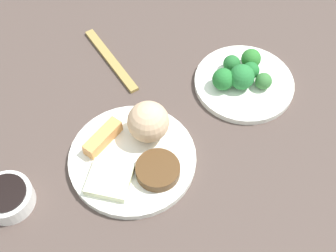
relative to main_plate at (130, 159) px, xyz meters
name	(u,v)px	position (x,y,z in m)	size (l,w,h in m)	color
tabletop	(134,168)	(-0.01, 0.00, -0.02)	(2.20, 2.20, 0.02)	#4B3C37
main_plate	(130,159)	(0.00, 0.00, 0.00)	(0.25, 0.25, 0.02)	white
rice_scoop	(148,122)	(0.05, -0.04, 0.05)	(0.08, 0.08, 0.08)	#D2AB85
spring_roll	(103,138)	(0.04, 0.05, 0.02)	(0.09, 0.03, 0.03)	#DC934F
crab_rangoon_wonton	(110,180)	(-0.05, 0.04, 0.02)	(0.07, 0.08, 0.02)	beige
stir_fry_heap	(158,170)	(-0.04, -0.05, 0.02)	(0.08, 0.08, 0.02)	#4F3319
broccoli_plate	(244,83)	(0.16, -0.27, 0.00)	(0.22, 0.22, 0.01)	white
broccoli_floret_0	(232,64)	(0.20, -0.24, 0.03)	(0.04, 0.04, 0.04)	#24672E
broccoli_floret_1	(242,77)	(0.15, -0.25, 0.03)	(0.06, 0.06, 0.06)	#257435
broccoli_floret_2	(264,81)	(0.14, -0.30, 0.02)	(0.04, 0.04, 0.04)	#387236
broccoli_floret_3	(251,59)	(0.21, -0.29, 0.03)	(0.04, 0.04, 0.04)	#2C742C
broccoli_floret_4	(251,70)	(0.17, -0.28, 0.03)	(0.04, 0.04, 0.04)	#206B2D
broccoli_floret_5	(223,79)	(0.15, -0.22, 0.03)	(0.05, 0.05, 0.05)	#24732F
soy_sauce_bowl	(8,198)	(-0.06, 0.23, 0.01)	(0.10, 0.10, 0.04)	white
soy_sauce_bowl_liquid	(4,193)	(-0.06, 0.23, 0.03)	(0.08, 0.08, 0.00)	black
chopsticks_pair	(111,60)	(0.28, 0.02, 0.00)	(0.22, 0.02, 0.01)	#9C8143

